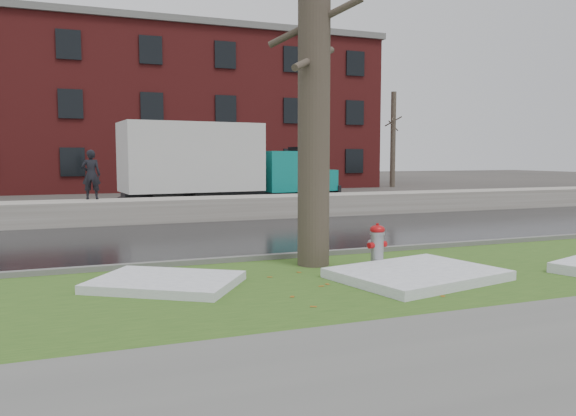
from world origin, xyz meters
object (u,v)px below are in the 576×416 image
object	(u,v)px
tree	(314,63)
box_truck	(218,164)
fire_hydrant	(377,244)
worker	(91,175)

from	to	relation	value
tree	box_truck	bearing A→B (deg)	84.35
fire_hydrant	tree	xyz separation A→B (m)	(-1.00, 0.67, 3.36)
worker	fire_hydrant	bearing A→B (deg)	124.49
fire_hydrant	tree	size ratio (longest dim) A/B	0.11
tree	worker	xyz separation A→B (m)	(-3.70, 9.10, -2.30)
fire_hydrant	worker	distance (m)	10.90
box_truck	tree	bearing A→B (deg)	-100.96
fire_hydrant	worker	world-z (taller)	worker
tree	worker	world-z (taller)	tree
box_truck	fire_hydrant	bearing A→B (deg)	-96.34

